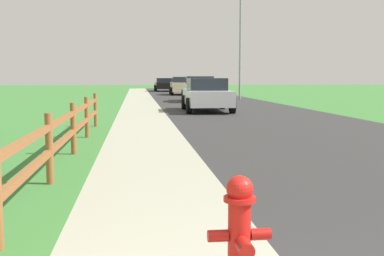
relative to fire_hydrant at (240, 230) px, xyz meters
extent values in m
plane|color=#3A7634|center=(0.48, 23.41, -0.44)|extent=(120.00, 120.00, 0.00)
cube|color=#2F2F2F|center=(3.98, 25.41, -0.43)|extent=(7.00, 66.00, 0.01)
cube|color=#A1A18B|center=(-2.52, 25.41, -0.43)|extent=(6.00, 66.00, 0.01)
cube|color=#3A7634|center=(-4.02, 25.41, -0.43)|extent=(5.00, 66.00, 0.00)
cylinder|color=red|center=(0.00, 0.01, -0.09)|extent=(0.17, 0.17, 0.69)
cylinder|color=red|center=(0.00, 0.01, 0.23)|extent=(0.24, 0.24, 0.03)
sphere|color=red|center=(0.00, 0.01, 0.31)|extent=(0.20, 0.20, 0.20)
cube|color=#A91511|center=(0.00, 0.01, 0.37)|extent=(0.04, 0.04, 0.04)
cylinder|color=#A91511|center=(-0.16, 0.01, -0.05)|extent=(0.15, 0.09, 0.09)
cylinder|color=#A91511|center=(0.16, 0.01, -0.05)|extent=(0.15, 0.09, 0.09)
cylinder|color=#A91511|center=(0.00, -0.17, -0.08)|extent=(0.11, 0.18, 0.11)
cylinder|color=brown|center=(-2.01, 3.64, 0.09)|extent=(0.11, 0.11, 1.05)
cylinder|color=brown|center=(-2.01, 6.32, 0.09)|extent=(0.11, 0.11, 1.05)
cylinder|color=brown|center=(-2.01, 8.99, 0.09)|extent=(0.11, 0.11, 1.05)
cylinder|color=brown|center=(-2.01, 11.67, 0.09)|extent=(0.11, 0.11, 1.05)
cube|color=brown|center=(-2.01, 4.98, 0.03)|extent=(0.07, 13.38, 0.09)
cube|color=brown|center=(-2.01, 4.98, 0.40)|extent=(0.07, 13.38, 0.09)
cube|color=#B7BABF|center=(2.43, 17.82, 0.18)|extent=(1.97, 4.46, 0.67)
cube|color=#1E232B|center=(2.43, 17.99, 0.78)|extent=(1.69, 2.25, 0.54)
cylinder|color=black|center=(3.32, 16.43, -0.10)|extent=(0.24, 0.68, 0.68)
cylinder|color=black|center=(1.46, 16.48, -0.10)|extent=(0.24, 0.68, 0.68)
cylinder|color=black|center=(3.39, 19.17, -0.10)|extent=(0.24, 0.68, 0.68)
cylinder|color=black|center=(1.54, 19.21, -0.10)|extent=(0.24, 0.68, 0.68)
cube|color=white|center=(3.17, 26.15, 0.25)|extent=(2.08, 4.32, 0.78)
cube|color=#1E232B|center=(3.16, 25.97, 0.89)|extent=(1.74, 2.24, 0.49)
cylinder|color=black|center=(4.02, 24.79, -0.08)|extent=(0.26, 0.72, 0.71)
cylinder|color=black|center=(2.18, 24.90, -0.08)|extent=(0.26, 0.72, 0.71)
cylinder|color=black|center=(4.17, 27.41, -0.08)|extent=(0.26, 0.72, 0.71)
cylinder|color=black|center=(2.33, 27.51, -0.08)|extent=(0.26, 0.72, 0.71)
cube|color=#C6B793|center=(3.19, 37.06, 0.23)|extent=(1.99, 4.50, 0.77)
cube|color=#1E232B|center=(3.18, 36.86, 0.85)|extent=(1.71, 2.21, 0.47)
cylinder|color=black|center=(4.09, 35.66, -0.10)|extent=(0.24, 0.68, 0.67)
cylinder|color=black|center=(2.22, 35.71, -0.10)|extent=(0.24, 0.68, 0.67)
cylinder|color=black|center=(4.16, 38.42, -0.10)|extent=(0.24, 0.68, 0.67)
cylinder|color=black|center=(2.29, 38.47, -0.10)|extent=(0.24, 0.68, 0.67)
cube|color=black|center=(2.22, 47.04, 0.15)|extent=(1.77, 4.62, 0.62)
cube|color=#1E232B|center=(2.22, 47.21, 0.70)|extent=(1.56, 1.95, 0.49)
cylinder|color=black|center=(3.11, 45.60, -0.11)|extent=(0.22, 0.65, 0.65)
cylinder|color=black|center=(1.34, 45.60, -0.11)|extent=(0.22, 0.65, 0.65)
cylinder|color=black|center=(3.11, 48.47, -0.11)|extent=(0.22, 0.65, 0.65)
cylinder|color=black|center=(1.34, 48.47, -0.11)|extent=(0.22, 0.65, 0.65)
cylinder|color=gray|center=(6.33, 28.64, 3.31)|extent=(0.14, 0.14, 7.49)
camera|label=1|loc=(-0.76, -3.36, 1.14)|focal=44.41mm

